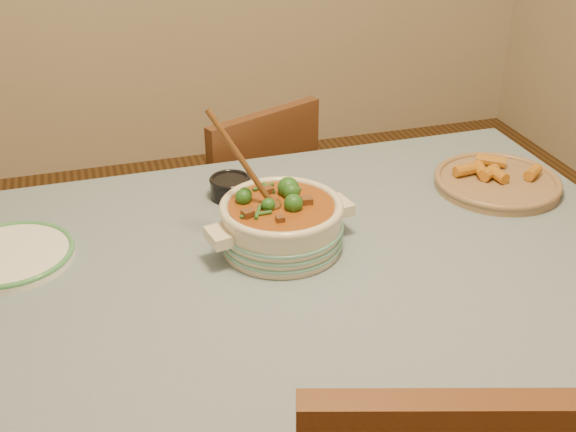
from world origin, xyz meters
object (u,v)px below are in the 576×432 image
at_px(dining_table, 272,307).
at_px(chair_far, 247,210).
at_px(white_plate, 11,255).
at_px(fried_plate, 497,180).
at_px(stew_casserole, 281,220).
at_px(condiment_bowl, 230,186).

relative_size(dining_table, chair_far, 2.03).
xyz_separation_m(dining_table, white_plate, (-0.51, 0.20, 0.10)).
height_order(fried_plate, chair_far, chair_far).
height_order(stew_casserole, white_plate, stew_casserole).
bearing_deg(stew_casserole, dining_table, -118.41).
bearing_deg(white_plate, stew_casserole, -11.62).
relative_size(dining_table, stew_casserole, 5.01).
relative_size(stew_casserole, condiment_bowl, 2.70).
xyz_separation_m(dining_table, chair_far, (0.13, 0.77, -0.19)).
distance_m(condiment_bowl, fried_plate, 0.66).
bearing_deg(dining_table, stew_casserole, 61.59).
distance_m(stew_casserole, chair_far, 0.77).
height_order(dining_table, white_plate, white_plate).
bearing_deg(white_plate, chair_far, 41.52).
height_order(dining_table, condiment_bowl, condiment_bowl).
relative_size(condiment_bowl, fried_plate, 0.36).
height_order(dining_table, chair_far, chair_far).
distance_m(stew_casserole, fried_plate, 0.61).
distance_m(fried_plate, chair_far, 0.82).
height_order(stew_casserole, fried_plate, stew_casserole).
relative_size(stew_casserole, chair_far, 0.40).
relative_size(fried_plate, chair_far, 0.42).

